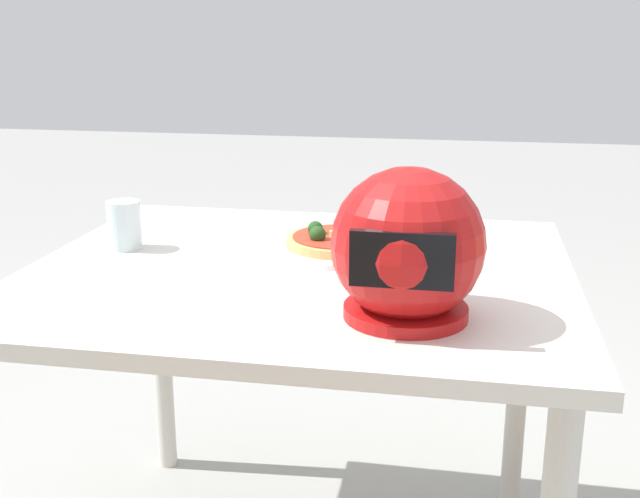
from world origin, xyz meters
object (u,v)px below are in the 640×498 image
object	(u,v)px
pizza	(341,239)
drinking_glass	(124,225)
dining_table	(300,308)
motorcycle_helmet	(407,248)

from	to	relation	value
pizza	drinking_glass	distance (m)	0.46
dining_table	drinking_glass	distance (m)	0.42
pizza	dining_table	bearing A→B (deg)	61.98
pizza	motorcycle_helmet	distance (m)	0.40
motorcycle_helmet	drinking_glass	world-z (taller)	motorcycle_helmet
motorcycle_helmet	pizza	bearing A→B (deg)	-65.59
dining_table	drinking_glass	size ratio (longest dim) A/B	10.29
dining_table	pizza	distance (m)	0.18
dining_table	motorcycle_helmet	bearing A→B (deg)	133.41
motorcycle_helmet	drinking_glass	xyz separation A→B (m)	(0.61, -0.30, -0.07)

